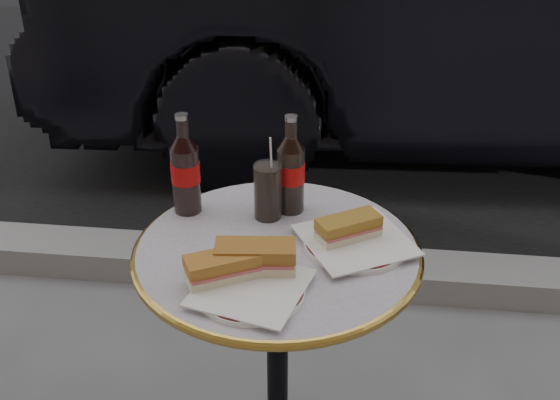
# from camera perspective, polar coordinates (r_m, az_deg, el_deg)

# --- Properties ---
(asphalt_road) EXTENTS (40.00, 8.00, 0.00)m
(asphalt_road) POSITION_cam_1_polar(r_m,az_deg,el_deg) (6.44, 5.43, 15.24)
(asphalt_road) COLOR black
(asphalt_road) RESTS_ON ground
(curb) EXTENTS (40.00, 0.20, 0.12)m
(curb) POSITION_cam_1_polar(r_m,az_deg,el_deg) (2.63, 2.21, -5.65)
(curb) COLOR gray
(curb) RESTS_ON ground
(bistro_table) EXTENTS (0.62, 0.62, 0.73)m
(bistro_table) POSITION_cam_1_polar(r_m,az_deg,el_deg) (1.73, -0.20, -14.06)
(bistro_table) COLOR #BAB2C4
(bistro_table) RESTS_ON ground
(plate_left) EXTENTS (0.28, 0.28, 0.01)m
(plate_left) POSITION_cam_1_polar(r_m,az_deg,el_deg) (1.36, -2.39, -7.38)
(plate_left) COLOR white
(plate_left) RESTS_ON bistro_table
(plate_right) EXTENTS (0.28, 0.28, 0.01)m
(plate_right) POSITION_cam_1_polar(r_m,az_deg,el_deg) (1.51, 6.15, -3.51)
(plate_right) COLOR white
(plate_right) RESTS_ON bistro_table
(sandwich_left_a) EXTENTS (0.16, 0.13, 0.05)m
(sandwich_left_a) POSITION_cam_1_polar(r_m,az_deg,el_deg) (1.38, -4.65, -5.52)
(sandwich_left_a) COLOR #A96C2B
(sandwich_left_a) RESTS_ON plate_left
(sandwich_left_b) EXTENTS (0.17, 0.09, 0.06)m
(sandwich_left_b) POSITION_cam_1_polar(r_m,az_deg,el_deg) (1.40, -2.00, -4.74)
(sandwich_left_b) COLOR #9D6428
(sandwich_left_b) RESTS_ON plate_left
(sandwich_right) EXTENTS (0.15, 0.13, 0.05)m
(sandwich_right) POSITION_cam_1_polar(r_m,az_deg,el_deg) (1.50, 5.57, -2.35)
(sandwich_right) COLOR olive
(sandwich_right) RESTS_ON plate_right
(cola_bottle_left) EXTENTS (0.07, 0.07, 0.24)m
(cola_bottle_left) POSITION_cam_1_polar(r_m,az_deg,el_deg) (1.59, -7.74, 2.94)
(cola_bottle_left) COLOR black
(cola_bottle_left) RESTS_ON bistro_table
(cola_bottle_right) EXTENTS (0.08, 0.08, 0.24)m
(cola_bottle_right) POSITION_cam_1_polar(r_m,az_deg,el_deg) (1.58, 0.88, 2.93)
(cola_bottle_right) COLOR black
(cola_bottle_right) RESTS_ON bistro_table
(cola_glass) EXTENTS (0.08, 0.08, 0.13)m
(cola_glass) POSITION_cam_1_polar(r_m,az_deg,el_deg) (1.58, -1.00, 0.72)
(cola_glass) COLOR black
(cola_glass) RESTS_ON bistro_table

